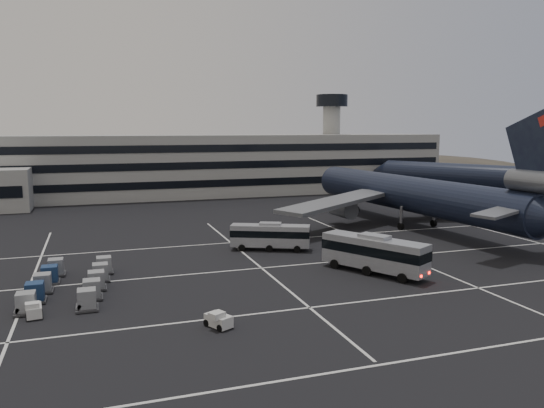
{
  "coord_description": "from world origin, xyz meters",
  "views": [
    {
      "loc": [
        -23.41,
        -51.29,
        15.63
      ],
      "look_at": [
        0.21,
        18.72,
        5.0
      ],
      "focal_mm": 35.0,
      "sensor_mm": 36.0,
      "label": 1
    }
  ],
  "objects_px": {
    "trijet_main": "(412,194)",
    "tug_a": "(34,310)",
    "uld_cluster": "(70,282)",
    "bus_near": "(374,252)",
    "bus_far": "(270,235)"
  },
  "relations": [
    {
      "from": "bus_far",
      "to": "uld_cluster",
      "type": "bearing_deg",
      "value": 138.25
    },
    {
      "from": "trijet_main",
      "to": "bus_near",
      "type": "bearing_deg",
      "value": -136.11
    },
    {
      "from": "trijet_main",
      "to": "tug_a",
      "type": "height_order",
      "value": "trijet_main"
    },
    {
      "from": "bus_far",
      "to": "tug_a",
      "type": "bearing_deg",
      "value": 147.69
    },
    {
      "from": "tug_a",
      "to": "bus_far",
      "type": "bearing_deg",
      "value": 26.27
    },
    {
      "from": "trijet_main",
      "to": "bus_near",
      "type": "relative_size",
      "value": 4.85
    },
    {
      "from": "bus_far",
      "to": "uld_cluster",
      "type": "height_order",
      "value": "bus_far"
    },
    {
      "from": "trijet_main",
      "to": "bus_far",
      "type": "height_order",
      "value": "trijet_main"
    },
    {
      "from": "trijet_main",
      "to": "bus_near",
      "type": "height_order",
      "value": "trijet_main"
    },
    {
      "from": "tug_a",
      "to": "bus_near",
      "type": "bearing_deg",
      "value": -1.46
    },
    {
      "from": "tug_a",
      "to": "uld_cluster",
      "type": "distance_m",
      "value": 7.2
    },
    {
      "from": "trijet_main",
      "to": "uld_cluster",
      "type": "xyz_separation_m",
      "value": [
        -50.38,
        -18.53,
        -4.36
      ]
    },
    {
      "from": "trijet_main",
      "to": "bus_near",
      "type": "distance_m",
      "value": 29.67
    },
    {
      "from": "bus_near",
      "to": "uld_cluster",
      "type": "height_order",
      "value": "bus_near"
    },
    {
      "from": "bus_near",
      "to": "bus_far",
      "type": "bearing_deg",
      "value": 88.01
    }
  ]
}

